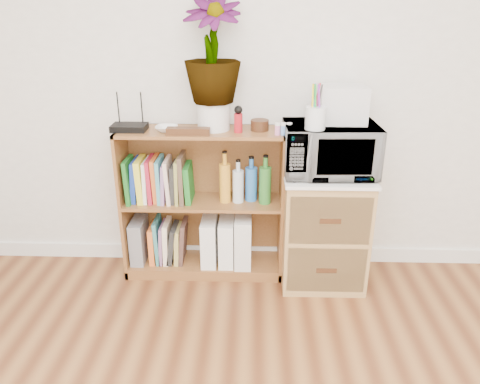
{
  "coord_description": "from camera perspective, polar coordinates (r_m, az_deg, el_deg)",
  "views": [
    {
      "loc": [
        -0.03,
        -0.58,
        1.66
      ],
      "look_at": [
        -0.11,
        1.95,
        0.62
      ],
      "focal_mm": 35.0,
      "sensor_mm": 36.0,
      "label": 1
    }
  ],
  "objects": [
    {
      "name": "pen_cup",
      "position": [
        2.58,
        9.18,
        8.9
      ],
      "size": [
        0.11,
        0.11,
        0.12
      ],
      "primitive_type": "cylinder",
      "color": "silver",
      "rests_on": "microwave"
    },
    {
      "name": "magazine_holder_right",
      "position": [
        3.03,
        0.39,
        -5.75
      ],
      "size": [
        0.1,
        0.26,
        0.33
      ],
      "primitive_type": "cube",
      "color": "silver",
      "rests_on": "bookshelf"
    },
    {
      "name": "skirting_board",
      "position": [
        3.25,
        2.19,
        -7.41
      ],
      "size": [
        4.0,
        0.02,
        0.1
      ],
      "primitive_type": "cube",
      "color": "white",
      "rests_on": "ground"
    },
    {
      "name": "white_bowl",
      "position": [
        2.79,
        -8.94,
        7.64
      ],
      "size": [
        0.13,
        0.13,
        0.03
      ],
      "primitive_type": "imported",
      "color": "white",
      "rests_on": "bookshelf"
    },
    {
      "name": "trinket_box",
      "position": [
        2.7,
        -6.33,
        7.38
      ],
      "size": [
        0.25,
        0.06,
        0.04
      ],
      "primitive_type": "cube",
      "color": "#3B2510",
      "rests_on": "bookshelf"
    },
    {
      "name": "potted_plant",
      "position": [
        2.72,
        -3.43,
        16.86
      ],
      "size": [
        0.33,
        0.33,
        0.58
      ],
      "primitive_type": "imported",
      "color": "#326629",
      "rests_on": "plant_pot"
    },
    {
      "name": "lower_books",
      "position": [
        3.1,
        -8.74,
        -6.01
      ],
      "size": [
        0.24,
        0.19,
        0.29
      ],
      "color": "orange",
      "rests_on": "bookshelf"
    },
    {
      "name": "wooden_bowl",
      "position": [
        2.78,
        2.41,
        8.15
      ],
      "size": [
        0.11,
        0.11,
        0.06
      ],
      "primitive_type": "cylinder",
      "color": "#36220E",
      "rests_on": "bookshelf"
    },
    {
      "name": "microwave",
      "position": [
        2.75,
        10.85,
        5.14
      ],
      "size": [
        0.54,
        0.38,
        0.29
      ],
      "primitive_type": "imported",
      "rotation": [
        0.0,
        0.0,
        0.03
      ],
      "color": "silver",
      "rests_on": "wicker_unit"
    },
    {
      "name": "bookshelf",
      "position": [
        2.95,
        -4.51,
        -1.44
      ],
      "size": [
        1.0,
        0.3,
        0.95
      ],
      "primitive_type": "cube",
      "color": "brown",
      "rests_on": "ground"
    },
    {
      "name": "kokeshi_doll",
      "position": [
        2.72,
        -0.21,
        8.41
      ],
      "size": [
        0.05,
        0.05,
        0.11
      ],
      "primitive_type": "cylinder",
      "color": "#A9141E",
      "rests_on": "bookshelf"
    },
    {
      "name": "file_box",
      "position": [
        3.14,
        -12.18,
        -5.72
      ],
      "size": [
        0.08,
        0.23,
        0.28
      ],
      "primitive_type": "cube",
      "color": "gray",
      "rests_on": "bookshelf"
    },
    {
      "name": "magazine_holder_left",
      "position": [
        3.05,
        -3.74,
        -5.9
      ],
      "size": [
        0.1,
        0.24,
        0.3
      ],
      "primitive_type": "cube",
      "color": "white",
      "rests_on": "bookshelf"
    },
    {
      "name": "small_appliance",
      "position": [
        2.75,
        12.34,
        10.41
      ],
      "size": [
        0.26,
        0.22,
        0.21
      ],
      "primitive_type": "cube",
      "color": "silver",
      "rests_on": "microwave"
    },
    {
      "name": "wicker_unit",
      "position": [
        2.95,
        10.1,
        -4.43
      ],
      "size": [
        0.5,
        0.45,
        0.7
      ],
      "primitive_type": "cube",
      "color": "#9E7542",
      "rests_on": "ground"
    },
    {
      "name": "router",
      "position": [
        2.85,
        -13.34,
        7.67
      ],
      "size": [
        0.2,
        0.14,
        0.04
      ],
      "primitive_type": "cube",
      "color": "black",
      "rests_on": "bookshelf"
    },
    {
      "name": "magazine_holder_mid",
      "position": [
        3.04,
        -1.63,
        -5.97
      ],
      "size": [
        0.09,
        0.24,
        0.3
      ],
      "primitive_type": "cube",
      "color": "white",
      "rests_on": "bookshelf"
    },
    {
      "name": "paint_jars",
      "position": [
        2.68,
        5.29,
        7.48
      ],
      "size": [
        0.1,
        0.04,
        0.05
      ],
      "primitive_type": "cube",
      "color": "#CC7187",
      "rests_on": "bookshelf"
    },
    {
      "name": "liquor_bottles",
      "position": [
        2.87,
        1.47,
        1.58
      ],
      "size": [
        0.4,
        0.07,
        0.32
      ],
      "color": "gold",
      "rests_on": "bookshelf"
    },
    {
      "name": "cookbooks",
      "position": [
        2.93,
        -9.79,
        1.46
      ],
      "size": [
        0.4,
        0.2,
        0.3
      ],
      "color": "#1C6C22",
      "rests_on": "bookshelf"
    },
    {
      "name": "plant_pot",
      "position": [
        2.78,
        -3.25,
        9.23
      ],
      "size": [
        0.19,
        0.19,
        0.16
      ],
      "primitive_type": "cylinder",
      "color": "silver",
      "rests_on": "bookshelf"
    }
  ]
}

